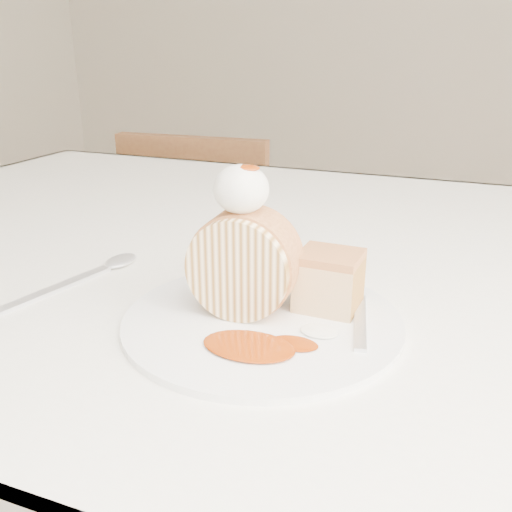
% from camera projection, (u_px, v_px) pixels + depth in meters
% --- Properties ---
extents(table, '(1.40, 0.90, 0.75)m').
position_uv_depth(table, '(289.00, 313.00, 0.73)').
color(table, white).
rests_on(table, ground).
extents(chair_far, '(0.39, 0.39, 0.78)m').
position_uv_depth(chair_far, '(210.00, 260.00, 1.50)').
color(chair_far, brown).
rests_on(chair_far, ground).
extents(plate, '(0.26, 0.26, 0.01)m').
position_uv_depth(plate, '(262.00, 320.00, 0.51)').
color(plate, white).
rests_on(plate, table).
extents(roulade_slice, '(0.09, 0.06, 0.09)m').
position_uv_depth(roulade_slice, '(244.00, 264.00, 0.50)').
color(roulade_slice, '#FFE3B1').
rests_on(roulade_slice, plate).
extents(cake_chunk, '(0.06, 0.05, 0.05)m').
position_uv_depth(cake_chunk, '(329.00, 284.00, 0.52)').
color(cake_chunk, '#BD7947').
rests_on(cake_chunk, plate).
extents(whipped_cream, '(0.05, 0.05, 0.04)m').
position_uv_depth(whipped_cream, '(241.00, 189.00, 0.48)').
color(whipped_cream, white).
rests_on(whipped_cream, roulade_slice).
extents(caramel_drizzle, '(0.02, 0.02, 0.01)m').
position_uv_depth(caramel_drizzle, '(246.00, 162.00, 0.47)').
color(caramel_drizzle, '#8A2D05').
rests_on(caramel_drizzle, whipped_cream).
extents(caramel_pool, '(0.08, 0.05, 0.00)m').
position_uv_depth(caramel_pool, '(249.00, 346.00, 0.46)').
color(caramel_pool, '#8A2D05').
rests_on(caramel_pool, plate).
extents(fork, '(0.05, 0.15, 0.00)m').
position_uv_depth(fork, '(360.00, 320.00, 0.50)').
color(fork, silver).
rests_on(fork, plate).
extents(spoon, '(0.06, 0.17, 0.00)m').
position_uv_depth(spoon, '(56.00, 289.00, 0.58)').
color(spoon, silver).
rests_on(spoon, table).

